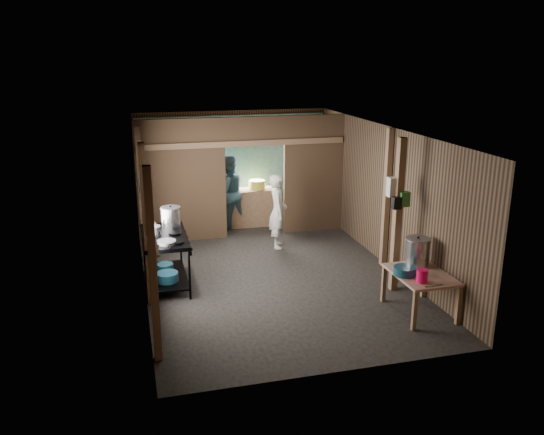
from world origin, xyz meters
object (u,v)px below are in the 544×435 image
object	(u,v)px
gas_range	(165,260)
yellow_tub	(257,185)
prep_table	(420,293)
stock_pot	(417,252)
stove_pot_large	(171,217)
pink_bucket	(422,276)
cook	(278,211)

from	to	relation	value
gas_range	yellow_tub	distance (m)	3.90
gas_range	prep_table	xyz separation A→B (m)	(3.71, -2.08, -0.13)
prep_table	stock_pot	distance (m)	0.65
stock_pot	gas_range	bearing A→B (deg)	155.62
prep_table	stove_pot_large	distance (m)	4.47
prep_table	pink_bucket	bearing A→B (deg)	-118.01
gas_range	stove_pot_large	distance (m)	0.83
stove_pot_large	cook	world-z (taller)	cook
prep_table	yellow_tub	xyz separation A→B (m)	(-1.36, 5.17, 0.63)
stove_pot_large	yellow_tub	xyz separation A→B (m)	(2.18, 2.54, -0.12)
prep_table	pink_bucket	world-z (taller)	pink_bucket
gas_range	stock_pot	distance (m)	4.21
stove_pot_large	stock_pot	xyz separation A→B (m)	(3.65, -2.27, -0.21)
gas_range	pink_bucket	size ratio (longest dim) A/B	7.78
yellow_tub	stock_pot	bearing A→B (deg)	-72.99
prep_table	stock_pot	world-z (taller)	stock_pot
yellow_tub	pink_bucket	bearing A→B (deg)	-77.61
prep_table	yellow_tub	bearing A→B (deg)	104.80
prep_table	cook	bearing A→B (deg)	110.49
prep_table	stock_pot	size ratio (longest dim) A/B	2.37
pink_bucket	cook	size ratio (longest dim) A/B	0.13
gas_range	yellow_tub	size ratio (longest dim) A/B	4.17
gas_range	yellow_tub	bearing A→B (deg)	52.73
pink_bucket	yellow_tub	bearing A→B (deg)	102.39
gas_range	prep_table	bearing A→B (deg)	-29.33
gas_range	prep_table	world-z (taller)	gas_range
stove_pot_large	cook	distance (m)	2.42
yellow_tub	stove_pot_large	bearing A→B (deg)	-130.54
prep_table	stove_pot_large	bearing A→B (deg)	143.46
gas_range	stove_pot_large	world-z (taller)	stove_pot_large
cook	yellow_tub	bearing A→B (deg)	13.39
cook	pink_bucket	bearing A→B (deg)	-151.60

